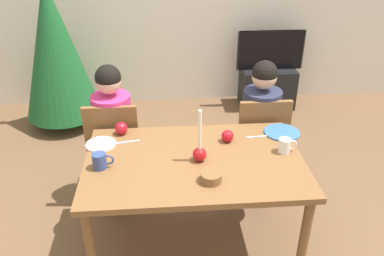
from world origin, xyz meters
The scene contains 19 objects.
ground_plane centered at (0.00, 0.00, 0.00)m, with size 7.68×7.68×0.00m, color brown.
dining_table centered at (0.00, 0.00, 0.67)m, with size 1.40×0.90×0.75m.
chair_left centered at (-0.58, 0.61, 0.51)m, with size 0.40×0.40×0.90m.
chair_right centered at (0.58, 0.61, 0.51)m, with size 0.40×0.40×0.90m.
person_left_child centered at (-0.58, 0.64, 0.57)m, with size 0.30×0.30×1.17m.
person_right_child centered at (0.58, 0.64, 0.57)m, with size 0.30×0.30×1.17m.
tv_stand centered at (1.09, 2.30, 0.24)m, with size 0.64×0.40×0.48m, color black.
tv centered at (1.09, 2.30, 0.71)m, with size 0.79×0.05×0.46m.
christmas_tree centered at (-1.30, 2.00, 0.87)m, with size 0.82×0.82×1.68m.
candle_centerpiece centered at (0.03, -0.01, 0.82)m, with size 0.09×0.09×0.36m.
plate_left centered at (-0.62, 0.23, 0.76)m, with size 0.20×0.20×0.01m, color white.
plate_right centered at (0.65, 0.29, 0.76)m, with size 0.25×0.25×0.01m, color teal.
mug_left centered at (-0.59, -0.05, 0.80)m, with size 0.13×0.09×0.10m.
mug_right centered at (0.60, 0.04, 0.80)m, with size 0.12×0.08×0.10m.
fork_left centered at (-0.45, 0.24, 0.75)m, with size 0.18×0.01×0.01m, color silver.
fork_right centered at (0.47, 0.25, 0.75)m, with size 0.18×0.01×0.01m, color silver.
bowl_walnuts centered at (0.08, -0.24, 0.78)m, with size 0.13×0.13×0.06m, color brown.
apple_near_candle centered at (-0.49, 0.37, 0.79)m, with size 0.09×0.09×0.09m, color #B41523.
apple_by_left_plate centered at (0.25, 0.21, 0.79)m, with size 0.08×0.08×0.08m, color red.
Camera 1 is at (-0.18, -2.10, 2.15)m, focal length 36.79 mm.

